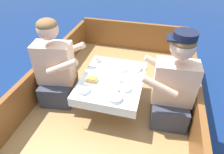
{
  "coord_description": "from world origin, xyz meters",
  "views": [
    {
      "loc": [
        0.44,
        -1.71,
        1.94
      ],
      "look_at": [
        0.0,
        -0.03,
        0.66
      ],
      "focal_mm": 32.0,
      "sensor_mm": 36.0,
      "label": 1
    }
  ],
  "objects_px": {
    "sandwich": "(92,80)",
    "coffee_cup_starboard": "(119,79)",
    "tin_can": "(97,59)",
    "person_starboard": "(173,88)",
    "coffee_cup_port": "(123,69)",
    "person_port": "(56,69)"
  },
  "relations": [
    {
      "from": "person_starboard",
      "to": "tin_can",
      "type": "height_order",
      "value": "person_starboard"
    },
    {
      "from": "person_port",
      "to": "tin_can",
      "type": "height_order",
      "value": "person_port"
    },
    {
      "from": "person_port",
      "to": "sandwich",
      "type": "bearing_deg",
      "value": -17.48
    },
    {
      "from": "person_port",
      "to": "person_starboard",
      "type": "distance_m",
      "value": 1.27
    },
    {
      "from": "person_starboard",
      "to": "coffee_cup_starboard",
      "type": "bearing_deg",
      "value": -7.21
    },
    {
      "from": "person_starboard",
      "to": "sandwich",
      "type": "relative_size",
      "value": 8.44
    },
    {
      "from": "person_port",
      "to": "sandwich",
      "type": "distance_m",
      "value": 0.45
    },
    {
      "from": "person_port",
      "to": "person_starboard",
      "type": "bearing_deg",
      "value": -9.43
    },
    {
      "from": "person_starboard",
      "to": "person_port",
      "type": "bearing_deg",
      "value": -3.88
    },
    {
      "from": "person_starboard",
      "to": "coffee_cup_port",
      "type": "height_order",
      "value": "person_starboard"
    },
    {
      "from": "coffee_cup_port",
      "to": "tin_can",
      "type": "height_order",
      "value": "tin_can"
    },
    {
      "from": "person_port",
      "to": "tin_can",
      "type": "relative_size",
      "value": 14.81
    },
    {
      "from": "person_starboard",
      "to": "sandwich",
      "type": "bearing_deg",
      "value": 0.48
    },
    {
      "from": "tin_can",
      "to": "person_starboard",
      "type": "bearing_deg",
      "value": -21.38
    },
    {
      "from": "coffee_cup_port",
      "to": "person_port",
      "type": "bearing_deg",
      "value": -162.68
    },
    {
      "from": "tin_can",
      "to": "sandwich",
      "type": "bearing_deg",
      "value": -80.32
    },
    {
      "from": "person_port",
      "to": "coffee_cup_starboard",
      "type": "height_order",
      "value": "person_port"
    },
    {
      "from": "coffee_cup_port",
      "to": "coffee_cup_starboard",
      "type": "distance_m",
      "value": 0.2
    },
    {
      "from": "coffee_cup_starboard",
      "to": "tin_can",
      "type": "distance_m",
      "value": 0.46
    },
    {
      "from": "coffee_cup_port",
      "to": "coffee_cup_starboard",
      "type": "relative_size",
      "value": 1.12
    },
    {
      "from": "sandwich",
      "to": "coffee_cup_starboard",
      "type": "height_order",
      "value": "sandwich"
    },
    {
      "from": "person_port",
      "to": "sandwich",
      "type": "xyz_separation_m",
      "value": [
        0.45,
        -0.07,
        -0.01
      ]
    }
  ]
}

